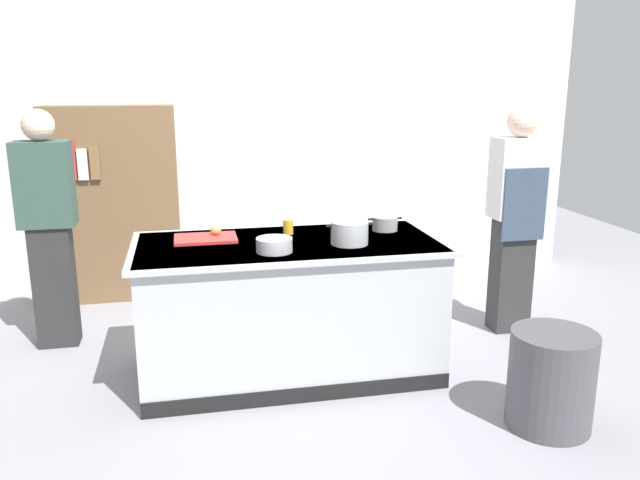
{
  "coord_description": "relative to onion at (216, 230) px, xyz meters",
  "views": [
    {
      "loc": [
        -0.63,
        -3.93,
        1.91
      ],
      "look_at": [
        0.25,
        0.2,
        0.85
      ],
      "focal_mm": 35.88,
      "sensor_mm": 36.0,
      "label": 1
    }
  ],
  "objects": [
    {
      "name": "stock_pot",
      "position": [
        0.82,
        -0.34,
        0.02
      ],
      "size": [
        0.3,
        0.24,
        0.15
      ],
      "color": "#B7BABF",
      "rests_on": "counter_island"
    },
    {
      "name": "ground_plane",
      "position": [
        0.45,
        -0.21,
        -0.96
      ],
      "size": [
        10.0,
        10.0,
        0.0
      ],
      "primitive_type": "plane",
      "color": "gray"
    },
    {
      "name": "cutting_board",
      "position": [
        -0.07,
        -0.04,
        -0.05
      ],
      "size": [
        0.4,
        0.28,
        0.02
      ],
      "primitive_type": "cube",
      "color": "red",
      "rests_on": "counter_island"
    },
    {
      "name": "sauce_pan",
      "position": [
        1.15,
        -0.02,
        -0.01
      ],
      "size": [
        0.24,
        0.17,
        0.1
      ],
      "color": "#99999E",
      "rests_on": "counter_island"
    },
    {
      "name": "mixing_bowl",
      "position": [
        0.33,
        -0.43,
        -0.01
      ],
      "size": [
        0.22,
        0.22,
        0.09
      ],
      "primitive_type": "cylinder",
      "color": "#B7BABF",
      "rests_on": "counter_island"
    },
    {
      "name": "bookshelf",
      "position": [
        -0.8,
        1.59,
        -0.1
      ],
      "size": [
        1.1,
        0.31,
        1.7
      ],
      "color": "brown",
      "rests_on": "ground_plane"
    },
    {
      "name": "back_wall",
      "position": [
        0.45,
        1.89,
        0.54
      ],
      "size": [
        6.4,
        0.12,
        3.0
      ],
      "primitive_type": "cube",
      "color": "white",
      "rests_on": "ground_plane"
    },
    {
      "name": "person_guest",
      "position": [
        -1.15,
        0.61,
        -0.04
      ],
      "size": [
        0.38,
        0.24,
        1.72
      ],
      "rotation": [
        0.0,
        0.0,
        -1.6
      ],
      "color": "#2A2A2A",
      "rests_on": "ground_plane"
    },
    {
      "name": "juice_cup",
      "position": [
        0.48,
        0.0,
        -0.01
      ],
      "size": [
        0.07,
        0.07,
        0.1
      ],
      "primitive_type": "cylinder",
      "color": "yellow",
      "rests_on": "counter_island"
    },
    {
      "name": "onion",
      "position": [
        0.0,
        0.0,
        0.0
      ],
      "size": [
        0.07,
        0.07,
        0.07
      ],
      "primitive_type": "sphere",
      "color": "tan",
      "rests_on": "cutting_board"
    },
    {
      "name": "person_chef",
      "position": [
        2.25,
        0.18,
        -0.04
      ],
      "size": [
        0.38,
        0.25,
        1.72
      ],
      "rotation": [
        0.0,
        0.0,
        1.63
      ],
      "color": "#2E2E2E",
      "rests_on": "ground_plane"
    },
    {
      "name": "trash_bin",
      "position": [
        1.77,
        -1.2,
        -0.68
      ],
      "size": [
        0.48,
        0.48,
        0.56
      ],
      "primitive_type": "cylinder",
      "color": "#4C4C51",
      "rests_on": "ground_plane"
    },
    {
      "name": "counter_island",
      "position": [
        0.45,
        -0.21,
        -0.49
      ],
      "size": [
        1.98,
        0.98,
        0.9
      ],
      "color": "#B7BABF",
      "rests_on": "ground_plane"
    }
  ]
}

